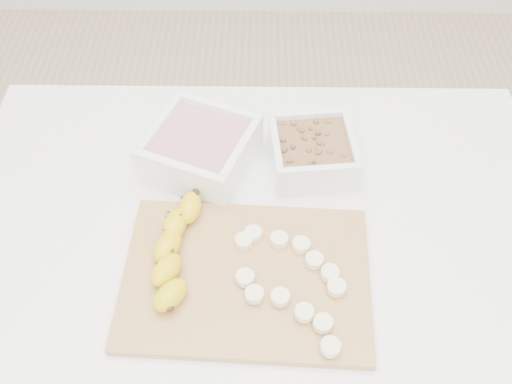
{
  "coord_description": "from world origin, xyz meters",
  "views": [
    {
      "loc": [
        0.01,
        -0.53,
        1.5
      ],
      "look_at": [
        0.0,
        0.03,
        0.81
      ],
      "focal_mm": 40.0,
      "sensor_mm": 36.0,
      "label": 1
    }
  ],
  "objects_px": {
    "cutting_board": "(246,277)",
    "banana": "(175,251)",
    "bowl_granola": "(313,152)",
    "table": "(256,261)",
    "bowl_yogurt": "(201,149)"
  },
  "relations": [
    {
      "from": "cutting_board",
      "to": "banana",
      "type": "xyz_separation_m",
      "value": [
        -0.11,
        0.03,
        0.03
      ]
    },
    {
      "from": "bowl_granola",
      "to": "cutting_board",
      "type": "distance_m",
      "value": 0.26
    },
    {
      "from": "table",
      "to": "bowl_yogurt",
      "type": "height_order",
      "value": "bowl_yogurt"
    },
    {
      "from": "table",
      "to": "bowl_granola",
      "type": "height_order",
      "value": "bowl_granola"
    },
    {
      "from": "cutting_board",
      "to": "banana",
      "type": "bearing_deg",
      "value": 164.95
    },
    {
      "from": "table",
      "to": "cutting_board",
      "type": "distance_m",
      "value": 0.14
    },
    {
      "from": "bowl_yogurt",
      "to": "cutting_board",
      "type": "distance_m",
      "value": 0.25
    },
    {
      "from": "bowl_yogurt",
      "to": "banana",
      "type": "relative_size",
      "value": 1.04
    },
    {
      "from": "bowl_granola",
      "to": "banana",
      "type": "xyz_separation_m",
      "value": [
        -0.22,
        -0.21,
        -0.0
      ]
    },
    {
      "from": "bowl_granola",
      "to": "cutting_board",
      "type": "xyz_separation_m",
      "value": [
        -0.11,
        -0.23,
        -0.03
      ]
    },
    {
      "from": "bowl_yogurt",
      "to": "table",
      "type": "bearing_deg",
      "value": -55.68
    },
    {
      "from": "bowl_yogurt",
      "to": "cutting_board",
      "type": "bearing_deg",
      "value": -70.38
    },
    {
      "from": "table",
      "to": "banana",
      "type": "height_order",
      "value": "banana"
    },
    {
      "from": "bowl_yogurt",
      "to": "banana",
      "type": "height_order",
      "value": "bowl_yogurt"
    },
    {
      "from": "banana",
      "to": "bowl_granola",
      "type": "bearing_deg",
      "value": 60.32
    }
  ]
}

